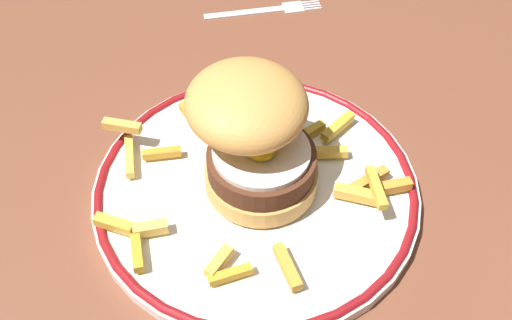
{
  "coord_description": "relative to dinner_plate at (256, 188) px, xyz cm",
  "views": [
    {
      "loc": [
        -16.83,
        -23.6,
        42.41
      ],
      "look_at": [
        3.4,
        3.16,
        4.6
      ],
      "focal_mm": 41.97,
      "sensor_mm": 36.0,
      "label": 1
    }
  ],
  "objects": [
    {
      "name": "fries_pile",
      "position": [
        -0.4,
        -0.62,
        1.41
      ],
      "size": [
        25.85,
        23.59,
        2.53
      ],
      "color": "gold",
      "rests_on": "dinner_plate"
    },
    {
      "name": "fork",
      "position": [
        18.14,
        21.89,
        -0.66
      ],
      "size": [
        13.53,
        7.6,
        0.36
      ],
      "color": "silver",
      "rests_on": "ground_plane"
    },
    {
      "name": "ground_plane",
      "position": [
        -3.4,
        -3.16,
        -2.84
      ],
      "size": [
        128.72,
        103.65,
        4.0
      ],
      "primitive_type": "cube",
      "color": "brown"
    },
    {
      "name": "burger",
      "position": [
        0.35,
        0.78,
        6.0
      ],
      "size": [
        12.23,
        13.19,
        10.55
      ],
      "color": "#D79C4E",
      "rests_on": "dinner_plate"
    },
    {
      "name": "dinner_plate",
      "position": [
        0.0,
        0.0,
        0.0
      ],
      "size": [
        28.95,
        28.95,
        1.6
      ],
      "color": "white",
      "rests_on": "ground_plane"
    }
  ]
}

